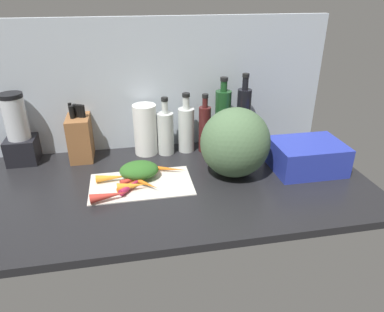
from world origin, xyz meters
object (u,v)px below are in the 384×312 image
at_px(carrot_6, 109,196).
at_px(dish_rack, 307,156).
at_px(carrot_3, 145,183).
at_px(paper_towel_roll, 145,130).
at_px(carrot_7, 112,177).
at_px(blender_appliance, 19,134).
at_px(winter_squash, 235,143).
at_px(bottle_2, 205,128).
at_px(knife_block, 80,136).
at_px(bottle_4, 243,117).
at_px(carrot_5, 133,179).
at_px(carrot_4, 142,172).
at_px(bottle_1, 186,128).
at_px(carrot_1, 169,169).
at_px(carrot_2, 131,186).
at_px(carrot_0, 135,182).
at_px(bottle_0, 166,132).
at_px(bottle_3, 223,119).
at_px(cutting_board, 141,184).
at_px(carrot_8, 135,183).

relative_size(carrot_6, dish_rack, 0.46).
distance_m(carrot_3, paper_towel_roll, 0.34).
relative_size(carrot_7, blender_appliance, 0.41).
xyz_separation_m(winter_squash, bottle_2, (-0.07, 0.25, -0.03)).
bearing_deg(winter_squash, knife_block, 155.81).
xyz_separation_m(winter_squash, bottle_4, (0.12, 0.26, 0.01)).
bearing_deg(carrot_7, knife_block, 117.44).
height_order(carrot_5, winter_squash, winter_squash).
distance_m(carrot_4, knife_block, 0.36).
distance_m(paper_towel_roll, bottle_1, 0.19).
bearing_deg(bottle_2, carrot_1, -136.18).
bearing_deg(carrot_1, paper_towel_roll, 109.68).
bearing_deg(blender_appliance, dish_rack, -14.24).
bearing_deg(carrot_2, carrot_0, 64.24).
height_order(carrot_0, carrot_2, carrot_2).
height_order(carrot_2, carrot_4, carrot_2).
distance_m(carrot_5, bottle_0, 0.32).
xyz_separation_m(carrot_7, dish_rack, (0.82, -0.04, 0.04)).
bearing_deg(bottle_3, carrot_3, -141.60).
height_order(carrot_3, bottle_4, bottle_4).
xyz_separation_m(carrot_2, bottle_0, (0.17, 0.32, 0.08)).
relative_size(carrot_1, blender_appliance, 0.47).
height_order(carrot_5, dish_rack, dish_rack).
relative_size(cutting_board, paper_towel_roll, 1.72).
bearing_deg(blender_appliance, bottle_2, -2.56).
bearing_deg(bottle_2, paper_towel_roll, 174.45).
relative_size(carrot_4, carrot_6, 1.21).
relative_size(carrot_4, bottle_3, 0.47).
relative_size(winter_squash, paper_towel_roll, 1.23).
xyz_separation_m(carrot_6, carrot_8, (0.10, 0.09, -0.01)).
relative_size(carrot_7, winter_squash, 0.45).
xyz_separation_m(carrot_3, bottle_3, (0.40, 0.31, 0.13)).
height_order(carrot_3, carrot_4, carrot_4).
xyz_separation_m(knife_block, bottle_1, (0.48, -0.02, 0.01)).
distance_m(carrot_1, carrot_4, 0.11).
distance_m(carrot_5, bottle_4, 0.61).
bearing_deg(carrot_7, bottle_3, 25.59).
bearing_deg(knife_block, carrot_4, -42.15).
bearing_deg(dish_rack, paper_towel_roll, 155.85).
height_order(carrot_1, bottle_1, bottle_1).
height_order(carrot_8, bottle_2, bottle_2).
relative_size(blender_appliance, paper_towel_roll, 1.34).
height_order(cutting_board, bottle_4, bottle_4).
bearing_deg(carrot_3, paper_towel_roll, 84.50).
height_order(carrot_3, carrot_5, carrot_5).
relative_size(carrot_7, bottle_4, 0.36).
xyz_separation_m(carrot_6, bottle_0, (0.26, 0.38, 0.08)).
xyz_separation_m(carrot_2, paper_towel_roll, (0.08, 0.34, 0.09)).
height_order(carrot_4, carrot_5, same).
xyz_separation_m(carrot_2, carrot_8, (0.02, 0.03, -0.00)).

